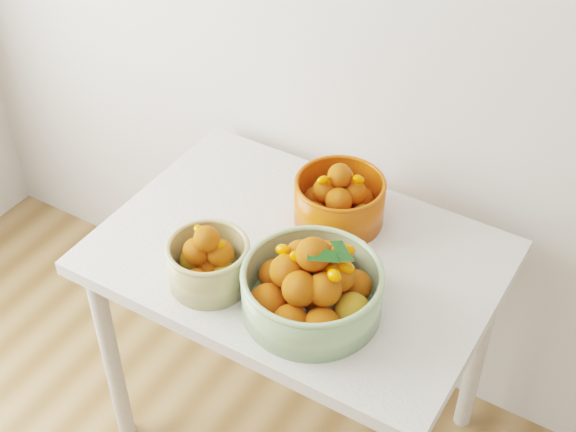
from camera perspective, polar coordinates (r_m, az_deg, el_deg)
name	(u,v)px	position (r m, az deg, el deg)	size (l,w,h in m)	color
table	(297,278)	(2.11, 0.64, -4.46)	(1.00, 0.70, 0.75)	silver
bowl_cream	(209,262)	(1.93, -5.66, -3.25)	(0.25, 0.25, 0.17)	tan
bowl_green	(312,287)	(1.85, 1.73, -5.09)	(0.33, 0.33, 0.21)	#91B67E
bowl_orange	(339,200)	(2.09, 3.67, 1.17)	(0.24, 0.24, 0.17)	#C43C08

